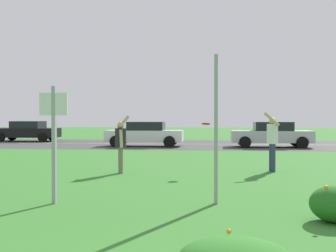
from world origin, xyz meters
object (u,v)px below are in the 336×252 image
(frisbee_red, at_px, (206,124))
(car_black_rightmost, at_px, (27,131))
(person_catcher_white_shirt, at_px, (272,139))
(car_white_center_right, at_px, (145,134))
(car_silver_center_left, at_px, (272,134))
(sign_post_by_roadside, at_px, (216,129))
(person_thrower_dark_shirt, at_px, (121,142))
(sign_post_near_path, at_px, (54,132))

(frisbee_red, bearing_deg, car_black_rightmost, 128.76)
(person_catcher_white_shirt, distance_m, car_white_center_right, 12.47)
(person_catcher_white_shirt, xyz_separation_m, car_silver_center_left, (1.58, 11.07, -0.28))
(sign_post_by_roadside, distance_m, car_white_center_right, 16.62)
(car_white_center_right, distance_m, car_black_rightmost, 10.31)
(person_thrower_dark_shirt, relative_size, frisbee_red, 6.83)
(person_catcher_white_shirt, height_order, car_white_center_right, person_catcher_white_shirt)
(car_white_center_right, height_order, car_black_rightmost, same)
(sign_post_by_roadside, xyz_separation_m, person_thrower_dark_shirt, (-2.80, 4.21, -0.51))
(sign_post_by_roadside, xyz_separation_m, car_black_rightmost, (-13.22, 20.61, -0.71))
(person_thrower_dark_shirt, xyz_separation_m, car_silver_center_left, (6.20, 11.93, -0.20))
(person_catcher_white_shirt, xyz_separation_m, car_black_rightmost, (-15.03, 15.54, -0.28))
(person_catcher_white_shirt, relative_size, frisbee_red, 7.21)
(frisbee_red, height_order, car_black_rightmost, frisbee_red)
(car_silver_center_left, bearing_deg, sign_post_by_roadside, -101.90)
(person_thrower_dark_shirt, relative_size, car_white_center_right, 0.39)
(car_silver_center_left, bearing_deg, sign_post_near_path, -111.71)
(car_silver_center_left, height_order, car_black_rightmost, same)
(person_thrower_dark_shirt, height_order, car_silver_center_left, person_thrower_dark_shirt)
(sign_post_near_path, distance_m, car_black_rightmost, 23.22)
(frisbee_red, height_order, car_white_center_right, frisbee_red)
(frisbee_red, distance_m, car_white_center_right, 12.28)
(sign_post_near_path, height_order, person_catcher_white_shirt, sign_post_near_path)
(frisbee_red, bearing_deg, person_thrower_dark_shirt, -174.74)
(sign_post_near_path, height_order, car_white_center_right, sign_post_near_path)
(sign_post_near_path, xyz_separation_m, person_thrower_dark_shirt, (0.34, 4.51, -0.46))
(sign_post_near_path, bearing_deg, car_white_center_right, 92.73)
(sign_post_near_path, relative_size, person_catcher_white_shirt, 1.23)
(frisbee_red, bearing_deg, car_silver_center_left, 72.73)
(sign_post_near_path, height_order, car_silver_center_left, sign_post_near_path)
(person_catcher_white_shirt, bearing_deg, frisbee_red, -163.09)
(person_catcher_white_shirt, relative_size, car_black_rightmost, 0.41)
(sign_post_near_path, xyz_separation_m, frisbee_red, (2.91, 4.74, 0.10))
(sign_post_by_roadside, bearing_deg, person_catcher_white_shirt, 70.28)
(sign_post_near_path, distance_m, car_silver_center_left, 17.70)
(car_black_rightmost, bearing_deg, frisbee_red, -51.24)
(person_thrower_dark_shirt, height_order, car_black_rightmost, person_thrower_dark_shirt)
(car_silver_center_left, distance_m, car_white_center_right, 7.33)
(person_thrower_dark_shirt, bearing_deg, car_silver_center_left, 62.54)
(car_white_center_right, bearing_deg, car_black_rightmost, 154.27)
(person_catcher_white_shirt, relative_size, car_silver_center_left, 0.41)
(sign_post_near_path, bearing_deg, person_thrower_dark_shirt, 85.63)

